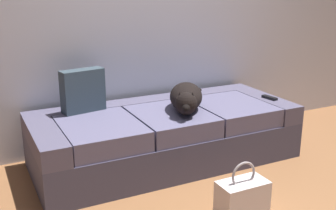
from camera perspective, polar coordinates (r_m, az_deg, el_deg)
The scene contains 5 objects.
couch at distance 3.44m, azimuth -0.38°, elevation -4.20°, with size 2.14×0.90×0.45m.
dog_dark at distance 3.31m, azimuth 2.51°, elevation 1.03°, with size 0.45×0.59×0.21m.
tv_remote at distance 3.77m, azimuth 13.80°, elevation 1.00°, with size 0.04×0.15×0.02m, color black.
throw_pillow at distance 3.34m, azimuth -11.64°, elevation 1.95°, with size 0.34×0.12×0.34m, color #374751.
handbag at distance 2.75m, azimuth 10.17°, elevation -12.49°, with size 0.32×0.18×0.38m.
Camera 1 is at (-1.41, -1.75, 1.46)m, focal length 44.29 mm.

